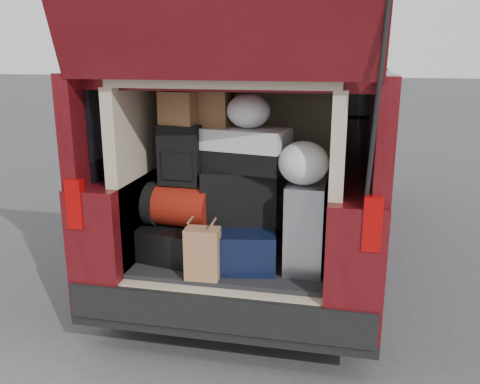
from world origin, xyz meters
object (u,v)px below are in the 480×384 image
object	(u,v)px
navy_hardshell	(238,242)
backpack	(181,155)
black_soft_case	(240,196)
twotone_duffel	(241,149)
black_hardshell	(178,237)
silver_roller	(305,226)
kraft_bag	(203,254)
red_duffel	(180,205)

from	to	relation	value
navy_hardshell	backpack	distance (m)	0.69
black_soft_case	twotone_duffel	size ratio (longest dim) A/B	0.80
black_hardshell	silver_roller	size ratio (longest dim) A/B	0.97
navy_hardshell	kraft_bag	bearing A→B (deg)	-125.89
twotone_duffel	navy_hardshell	bearing A→B (deg)	-75.76
black_hardshell	backpack	bearing A→B (deg)	-19.42
silver_roller	backpack	distance (m)	0.93
silver_roller	black_hardshell	bearing A→B (deg)	174.97
kraft_bag	silver_roller	bearing A→B (deg)	22.91
kraft_bag	black_soft_case	bearing A→B (deg)	66.44
black_soft_case	twotone_duffel	distance (m)	0.31
twotone_duffel	red_duffel	bearing A→B (deg)	-154.83
navy_hardshell	backpack	xyz separation A→B (m)	(-0.39, 0.01, 0.57)
black_hardshell	navy_hardshell	size ratio (longest dim) A/B	0.94
red_duffel	twotone_duffel	bearing A→B (deg)	20.58
navy_hardshell	red_duffel	size ratio (longest dim) A/B	1.34
red_duffel	navy_hardshell	bearing A→B (deg)	7.88
red_duffel	backpack	size ratio (longest dim) A/B	1.10
navy_hardshell	backpack	size ratio (longest dim) A/B	1.48
black_hardshell	backpack	world-z (taller)	backpack
silver_roller	black_soft_case	world-z (taller)	black_soft_case
silver_roller	twotone_duffel	bearing A→B (deg)	164.84
navy_hardshell	red_duffel	world-z (taller)	red_duffel
silver_roller	red_duffel	bearing A→B (deg)	178.33
kraft_bag	black_hardshell	bearing A→B (deg)	125.17
navy_hardshell	kraft_bag	distance (m)	0.36
silver_roller	black_soft_case	size ratio (longest dim) A/B	1.17
navy_hardshell	red_duffel	xyz separation A→B (m)	(-0.40, -0.01, 0.23)
kraft_bag	backpack	distance (m)	0.67
red_duffel	backpack	xyz separation A→B (m)	(0.01, 0.02, 0.34)
silver_roller	twotone_duffel	world-z (taller)	twotone_duffel
black_hardshell	backpack	size ratio (longest dim) A/B	1.40
navy_hardshell	black_soft_case	distance (m)	0.31
red_duffel	silver_roller	bearing A→B (deg)	5.09
black_hardshell	black_soft_case	bearing A→B (deg)	14.72
kraft_bag	backpack	size ratio (longest dim) A/B	0.82
black_hardshell	black_soft_case	xyz separation A→B (m)	(0.43, 0.02, 0.32)
black_hardshell	black_soft_case	world-z (taller)	black_soft_case
black_hardshell	silver_roller	distance (m)	0.90
red_duffel	backpack	bearing A→B (deg)	70.09
black_hardshell	red_duffel	size ratio (longest dim) A/B	1.27
black_soft_case	silver_roller	bearing A→B (deg)	-20.67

